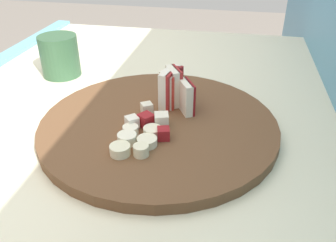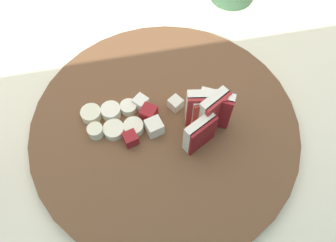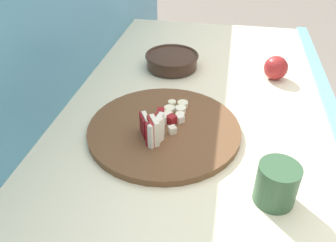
# 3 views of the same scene
# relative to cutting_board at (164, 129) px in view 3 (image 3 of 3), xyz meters

# --- Properties ---
(tiled_countertop) EXTENTS (1.40, 0.76, 0.94)m
(tiled_countertop) POSITION_rel_cutting_board_xyz_m (0.13, -0.08, -0.48)
(tiled_countertop) COLOR beige
(tiled_countertop) RESTS_ON ground
(tile_backsplash) EXTENTS (2.40, 0.04, 1.51)m
(tile_backsplash) POSITION_rel_cutting_board_xyz_m (0.13, 0.32, -0.19)
(tile_backsplash) COLOR #4C8EB2
(tile_backsplash) RESTS_ON ground
(cutting_board) EXTENTS (0.39, 0.39, 0.02)m
(cutting_board) POSITION_rel_cutting_board_xyz_m (0.00, 0.00, 0.00)
(cutting_board) COLOR brown
(cutting_board) RESTS_ON tiled_countertop
(apple_wedge_fan) EXTENTS (0.08, 0.07, 0.07)m
(apple_wedge_fan) POSITION_rel_cutting_board_xyz_m (-0.06, 0.01, 0.04)
(apple_wedge_fan) COLOR maroon
(apple_wedge_fan) RESTS_ON cutting_board
(apple_dice_pile) EXTENTS (0.10, 0.08, 0.02)m
(apple_dice_pile) POSITION_rel_cutting_board_xyz_m (0.02, -0.01, 0.02)
(apple_dice_pile) COLOR maroon
(apple_dice_pile) RESTS_ON cutting_board
(banana_slice_rows) EXTENTS (0.09, 0.06, 0.02)m
(banana_slice_rows) POSITION_rel_cutting_board_xyz_m (0.07, -0.02, 0.02)
(banana_slice_rows) COLOR white
(banana_slice_rows) RESTS_ON cutting_board
(ceramic_bowl) EXTENTS (0.18, 0.18, 0.05)m
(ceramic_bowl) POSITION_rel_cutting_board_xyz_m (0.36, 0.04, 0.02)
(ceramic_bowl) COLOR #382319
(ceramic_bowl) RESTS_ON tiled_countertop
(small_jar) EXTENTS (0.08, 0.08, 0.09)m
(small_jar) POSITION_rel_cutting_board_xyz_m (-0.18, -0.26, 0.04)
(small_jar) COLOR #335638
(small_jar) RESTS_ON tiled_countertop
(whole_apple) EXTENTS (0.08, 0.08, 0.08)m
(whole_apple) POSITION_rel_cutting_board_xyz_m (0.35, -0.30, 0.03)
(whole_apple) COLOR #A32323
(whole_apple) RESTS_ON tiled_countertop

